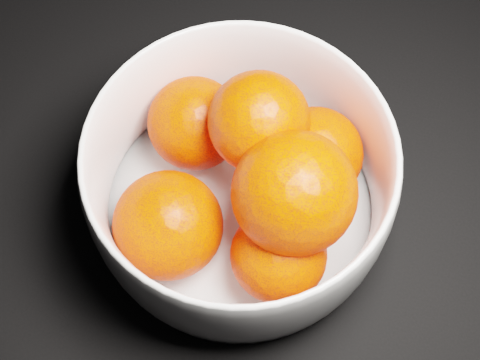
% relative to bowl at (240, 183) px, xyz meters
% --- Properties ---
extents(bowl, '(0.24, 0.24, 0.12)m').
position_rel_bowl_xyz_m(bowl, '(0.00, 0.00, 0.00)').
color(bowl, white).
rests_on(bowl, ground).
extents(orange_pile, '(0.19, 0.18, 0.14)m').
position_rel_bowl_xyz_m(orange_pile, '(0.01, 0.00, 0.01)').
color(orange_pile, '#FF2F00').
rests_on(orange_pile, bowl).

